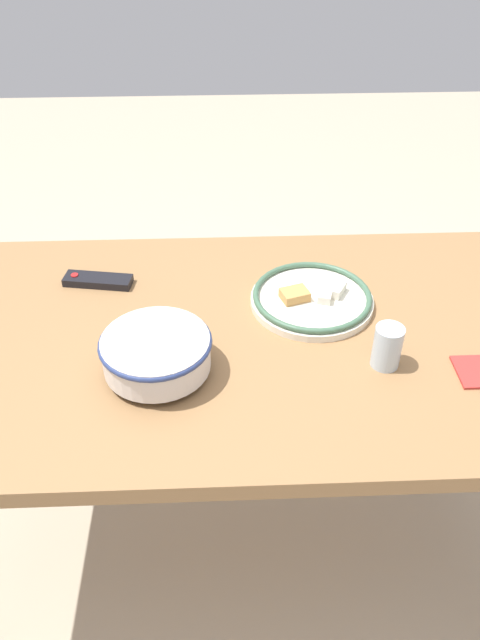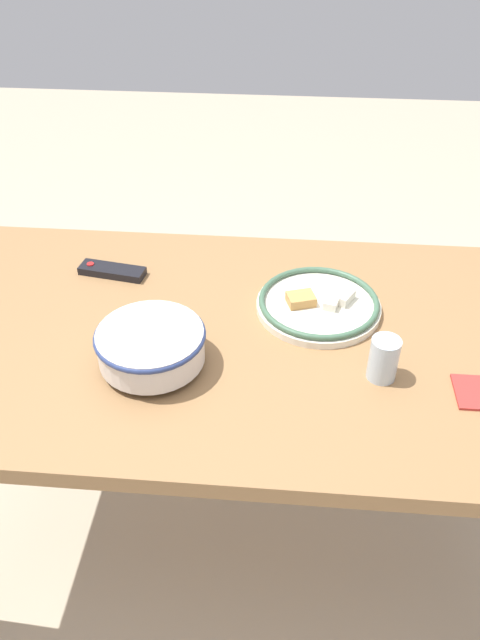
{
  "view_description": "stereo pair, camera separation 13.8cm",
  "coord_description": "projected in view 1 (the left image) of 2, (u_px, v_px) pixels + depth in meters",
  "views": [
    {
      "loc": [
        -0.05,
        -1.1,
        1.68
      ],
      "look_at": [
        -0.01,
        -0.01,
        0.82
      ],
      "focal_mm": 35.0,
      "sensor_mm": 36.0,
      "label": 1
    },
    {
      "loc": [
        0.09,
        -1.1,
        1.68
      ],
      "look_at": [
        -0.01,
        -0.01,
        0.82
      ],
      "focal_mm": 35.0,
      "sensor_mm": 36.0,
      "label": 2
    }
  ],
  "objects": [
    {
      "name": "dining_table",
      "position": [
        242.0,
        360.0,
        1.47
      ],
      "size": [
        1.59,
        0.85,
        0.78
      ],
      "color": "olive",
      "rests_on": "ground_plane"
    },
    {
      "name": "tv_remote",
      "position": [
        98.0,
        280.0,
        1.56
      ],
      "size": [
        0.18,
        0.08,
        0.02
      ],
      "rotation": [
        0.0,
        0.0,
        1.41
      ],
      "color": "black",
      "rests_on": "dining_table"
    },
    {
      "name": "noodle_bowl",
      "position": [
        156.0,
        353.0,
        1.28
      ],
      "size": [
        0.23,
        0.23,
        0.09
      ],
      "color": "silver",
      "rests_on": "dining_table"
    },
    {
      "name": "drinking_glass",
      "position": [
        387.0,
        347.0,
        1.3
      ],
      "size": [
        0.06,
        0.06,
        0.1
      ],
      "color": "silver",
      "rests_on": "dining_table"
    },
    {
      "name": "food_plate",
      "position": [
        312.0,
        298.0,
        1.49
      ],
      "size": [
        0.29,
        0.29,
        0.04
      ],
      "color": "silver",
      "rests_on": "dining_table"
    },
    {
      "name": "ground_plane",
      "position": [
        242.0,
        530.0,
        1.9
      ],
      "size": [
        8.0,
        8.0,
        0.0
      ],
      "primitive_type": "plane",
      "color": "#B7A88E"
    }
  ]
}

